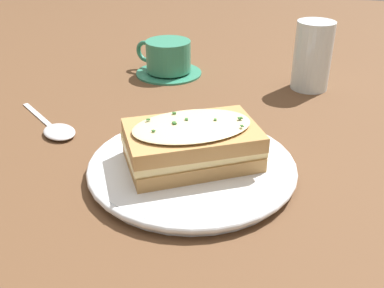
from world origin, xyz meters
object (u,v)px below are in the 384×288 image
dinner_plate (192,166)px  water_glass (312,56)px  teacup_with_saucer (168,59)px  spoon (57,130)px  sandwich (192,143)px

dinner_plate → water_glass: water_glass is taller
teacup_with_saucer → spoon: size_ratio=0.95×
dinner_plate → sandwich: 0.03m
sandwich → spoon: 0.23m
water_glass → sandwich: bearing=-114.3°
dinner_plate → water_glass: size_ratio=2.16×
sandwich → teacup_with_saucer: sandwich is taller
spoon → sandwich: bearing=112.5°
spoon → teacup_with_saucer: bearing=-159.2°
dinner_plate → spoon: size_ratio=1.79×
sandwich → water_glass: (0.15, 0.32, 0.02)m
water_glass → spoon: size_ratio=0.83×
dinner_plate → teacup_with_saucer: bearing=109.2°
spoon → dinner_plate: bearing=112.9°
dinner_plate → spoon: bearing=162.8°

